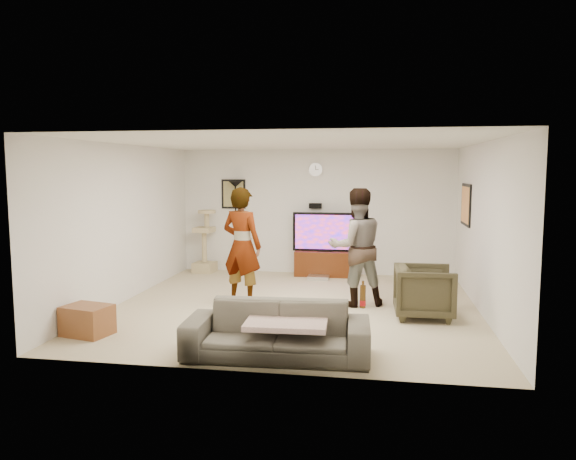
% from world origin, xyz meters
% --- Properties ---
extents(floor, '(5.50, 5.50, 0.02)m').
position_xyz_m(floor, '(0.00, 0.00, -0.01)').
color(floor, '#BCB287').
rests_on(floor, ground).
extents(ceiling, '(5.50, 5.50, 0.02)m').
position_xyz_m(ceiling, '(0.00, 0.00, 2.51)').
color(ceiling, silver).
rests_on(ceiling, wall_back).
extents(wall_back, '(5.50, 0.04, 2.50)m').
position_xyz_m(wall_back, '(0.00, 2.75, 1.25)').
color(wall_back, white).
rests_on(wall_back, floor).
extents(wall_front, '(5.50, 0.04, 2.50)m').
position_xyz_m(wall_front, '(0.00, -2.75, 1.25)').
color(wall_front, white).
rests_on(wall_front, floor).
extents(wall_left, '(0.04, 5.50, 2.50)m').
position_xyz_m(wall_left, '(-2.75, 0.00, 1.25)').
color(wall_left, white).
rests_on(wall_left, floor).
extents(wall_right, '(0.04, 5.50, 2.50)m').
position_xyz_m(wall_right, '(2.75, 0.00, 1.25)').
color(wall_right, white).
rests_on(wall_right, floor).
extents(wall_clock, '(0.26, 0.04, 0.26)m').
position_xyz_m(wall_clock, '(0.00, 2.72, 2.10)').
color(wall_clock, silver).
rests_on(wall_clock, wall_back).
extents(wall_speaker, '(0.25, 0.10, 0.10)m').
position_xyz_m(wall_speaker, '(0.00, 2.69, 1.38)').
color(wall_speaker, black).
rests_on(wall_speaker, wall_back).
extents(picture_back, '(0.42, 0.03, 0.52)m').
position_xyz_m(picture_back, '(-1.70, 2.73, 1.60)').
color(picture_back, olive).
rests_on(picture_back, wall_back).
extents(picture_right, '(0.03, 0.78, 0.62)m').
position_xyz_m(picture_right, '(2.73, 1.60, 1.50)').
color(picture_right, '#F99A52').
rests_on(picture_right, wall_right).
extents(tv_stand, '(1.19, 0.45, 0.50)m').
position_xyz_m(tv_stand, '(0.23, 2.50, 0.25)').
color(tv_stand, '#431C09').
rests_on(tv_stand, floor).
extents(console_box, '(0.40, 0.30, 0.07)m').
position_xyz_m(console_box, '(0.13, 2.11, 0.04)').
color(console_box, silver).
rests_on(console_box, floor).
extents(tv, '(1.29, 0.08, 0.77)m').
position_xyz_m(tv, '(0.23, 2.50, 0.88)').
color(tv, black).
rests_on(tv, tv_stand).
extents(tv_screen, '(1.19, 0.01, 0.67)m').
position_xyz_m(tv_screen, '(0.23, 2.46, 0.88)').
color(tv_screen, red).
rests_on(tv_screen, tv).
extents(floor_lamp, '(0.32, 0.32, 1.86)m').
position_xyz_m(floor_lamp, '(-1.61, 2.55, 0.93)').
color(floor_lamp, black).
rests_on(floor_lamp, floor).
extents(cat_tree, '(0.44, 0.44, 1.29)m').
position_xyz_m(cat_tree, '(-2.26, 2.49, 0.65)').
color(cat_tree, tan).
rests_on(cat_tree, floor).
extents(person_left, '(0.77, 0.63, 1.83)m').
position_xyz_m(person_left, '(-0.85, 0.07, 0.92)').
color(person_left, '#A5A5A5').
rests_on(person_left, floor).
extents(person_right, '(1.06, 0.94, 1.82)m').
position_xyz_m(person_right, '(0.92, 0.27, 0.91)').
color(person_right, '#486B99').
rests_on(person_right, floor).
extents(sofa, '(2.10, 0.90, 0.60)m').
position_xyz_m(sofa, '(0.14, -2.24, 0.30)').
color(sofa, '#555145').
rests_on(sofa, floor).
extents(throw_blanket, '(0.93, 0.74, 0.06)m').
position_xyz_m(throw_blanket, '(0.25, -2.24, 0.41)').
color(throw_blanket, beige).
rests_on(throw_blanket, sofa).
extents(beer_bottle, '(0.06, 0.06, 0.25)m').
position_xyz_m(beer_bottle, '(1.09, -2.24, 0.73)').
color(beer_bottle, '#51320C').
rests_on(beer_bottle, sofa).
extents(armchair, '(0.84, 0.82, 0.75)m').
position_xyz_m(armchair, '(1.91, -0.30, 0.37)').
color(armchair, '#363220').
rests_on(armchair, floor).
extents(side_table, '(0.65, 0.54, 0.38)m').
position_xyz_m(side_table, '(-2.40, -1.85, 0.19)').
color(side_table, brown).
rests_on(side_table, floor).
extents(toy_ball, '(0.09, 0.09, 0.09)m').
position_xyz_m(toy_ball, '(-0.76, 0.23, 0.04)').
color(toy_ball, '#009F78').
rests_on(toy_ball, floor).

